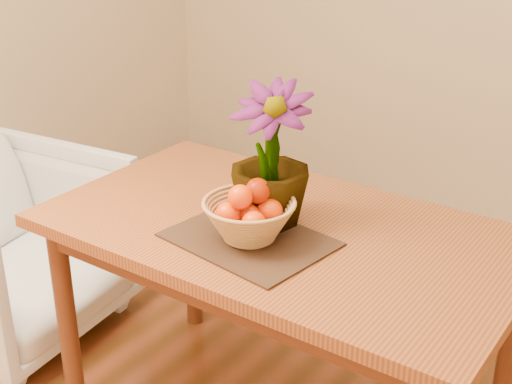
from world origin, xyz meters
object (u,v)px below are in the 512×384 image
Objects in this scene: armchair at (6,241)px; potted_plant at (270,156)px; table at (281,252)px; wicker_basket at (249,221)px.

potted_plant is at bearing -90.32° from armchair.
armchair is at bearing 168.00° from potted_plant.
table is 3.34× the size of potted_plant.
wicker_basket reaches higher than armchair.
potted_plant is 1.29m from armchair.
table is at bearing 80.79° from wicker_basket.
potted_plant is 0.54× the size of armchair.
table is at bearing -10.60° from potted_plant.
table is at bearing -90.27° from armchair.
armchair reaches higher than table.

